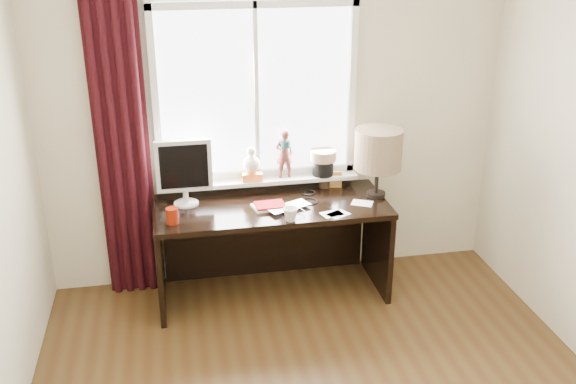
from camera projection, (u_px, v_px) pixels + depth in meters
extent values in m
cube|color=#C2B69D|center=(276.00, 117.00, 4.81)|extent=(3.50, 0.00, 2.60)
imported|color=silver|center=(289.00, 207.00, 4.59)|extent=(0.38, 0.32, 0.03)
imported|color=white|center=(291.00, 214.00, 4.40)|extent=(0.14, 0.14, 0.10)
cylinder|color=#6E1303|center=(172.00, 216.00, 4.36)|extent=(0.08, 0.08, 0.11)
cube|color=white|center=(256.00, 92.00, 4.70)|extent=(1.40, 0.02, 1.30)
cube|color=silver|center=(258.00, 173.00, 4.91)|extent=(1.50, 0.05, 0.05)
cube|color=silver|center=(255.00, 4.00, 4.43)|extent=(1.50, 0.05, 0.05)
cube|color=silver|center=(155.00, 98.00, 4.55)|extent=(0.05, 0.05, 1.40)
cube|color=silver|center=(352.00, 89.00, 4.80)|extent=(0.05, 0.05, 1.40)
cube|color=silver|center=(256.00, 93.00, 4.67)|extent=(0.03, 0.05, 1.30)
cube|color=silver|center=(259.00, 180.00, 4.88)|extent=(1.52, 0.18, 0.03)
cylinder|color=#4A040C|center=(185.00, 171.00, 4.71)|extent=(0.13, 0.13, 0.23)
cube|color=gold|center=(252.00, 176.00, 4.85)|extent=(0.15, 0.12, 0.06)
sphere|color=beige|center=(251.00, 164.00, 4.81)|extent=(0.13, 0.13, 0.13)
sphere|color=beige|center=(251.00, 151.00, 4.77)|extent=(0.07, 0.07, 0.07)
imported|color=brown|center=(285.00, 154.00, 4.84)|extent=(0.14, 0.10, 0.38)
cylinder|color=#1E4C51|center=(285.00, 144.00, 4.80)|extent=(0.09, 0.09, 0.05)
cylinder|color=black|center=(323.00, 168.00, 4.92)|extent=(0.16, 0.16, 0.12)
cylinder|color=#8C6B4C|center=(323.00, 155.00, 4.89)|extent=(0.20, 0.20, 0.08)
cube|color=black|center=(123.00, 152.00, 4.61)|extent=(0.38, 0.05, 2.25)
cylinder|color=black|center=(103.00, 158.00, 4.57)|extent=(0.06, 0.06, 2.20)
cylinder|color=black|center=(116.00, 157.00, 4.58)|extent=(0.06, 0.06, 2.20)
cylinder|color=black|center=(129.00, 156.00, 4.60)|extent=(0.06, 0.06, 2.20)
cylinder|color=black|center=(142.00, 155.00, 4.61)|extent=(0.06, 0.06, 2.20)
cube|color=black|center=(271.00, 207.00, 4.68)|extent=(1.70, 0.70, 0.04)
cube|color=black|center=(160.00, 262.00, 4.68)|extent=(0.04, 0.64, 0.71)
cube|color=black|center=(377.00, 243.00, 4.97)|extent=(0.04, 0.64, 0.71)
cube|color=black|center=(265.00, 233.00, 5.13)|extent=(1.60, 0.03, 0.71)
cylinder|color=beige|center=(186.00, 203.00, 4.67)|extent=(0.18, 0.18, 0.01)
cylinder|color=beige|center=(186.00, 196.00, 4.65)|extent=(0.04, 0.04, 0.10)
cube|color=beige|center=(184.00, 166.00, 4.56)|extent=(0.40, 0.04, 0.38)
cube|color=black|center=(184.00, 167.00, 4.54)|extent=(0.34, 0.01, 0.32)
cube|color=beige|center=(268.00, 206.00, 4.62)|extent=(0.25, 0.20, 0.02)
cube|color=maroon|center=(270.00, 205.00, 4.60)|extent=(0.22, 0.16, 0.01)
cylinder|color=black|center=(324.00, 180.00, 4.96)|extent=(0.09, 0.09, 0.12)
cylinder|color=black|center=(322.00, 173.00, 4.95)|extent=(0.01, 0.01, 0.22)
cylinder|color=black|center=(326.00, 176.00, 4.95)|extent=(0.01, 0.01, 0.19)
cylinder|color=black|center=(324.00, 171.00, 4.95)|extent=(0.01, 0.01, 0.25)
cylinder|color=black|center=(326.00, 176.00, 4.97)|extent=(0.01, 0.01, 0.17)
cube|color=gold|center=(335.00, 180.00, 4.95)|extent=(0.10, 0.03, 0.13)
cube|color=#996633|center=(336.00, 180.00, 4.94)|extent=(0.07, 0.02, 0.10)
cylinder|color=black|center=(376.00, 194.00, 4.81)|extent=(0.14, 0.14, 0.03)
cylinder|color=black|center=(377.00, 179.00, 4.77)|extent=(0.03, 0.03, 0.22)
cylinder|color=tan|center=(378.00, 149.00, 4.68)|extent=(0.35, 0.35, 0.30)
cube|color=white|center=(338.00, 214.00, 4.51)|extent=(0.18, 0.17, 0.00)
cube|color=white|center=(362.00, 203.00, 4.69)|extent=(0.18, 0.17, 0.00)
cube|color=white|center=(332.00, 214.00, 4.52)|extent=(0.17, 0.15, 0.00)
torus|color=black|center=(309.00, 201.00, 4.71)|extent=(0.15, 0.15, 0.01)
torus|color=black|center=(308.00, 193.00, 4.87)|extent=(0.12, 0.12, 0.01)
torus|color=black|center=(309.00, 192.00, 4.87)|extent=(0.14, 0.14, 0.01)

